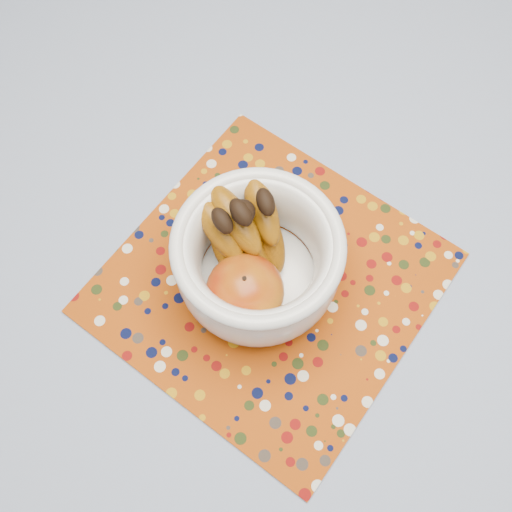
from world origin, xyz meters
name	(u,v)px	position (x,y,z in m)	size (l,w,h in m)	color
table	(273,223)	(0.00, 0.00, 0.67)	(1.20, 1.20, 0.75)	brown
tablecloth	(275,196)	(0.00, 0.00, 0.76)	(1.32, 1.32, 0.01)	#6176A2
placemat	(270,282)	(-0.06, -0.11, 0.76)	(0.37, 0.37, 0.00)	#963908
fruit_bowl	(254,256)	(-0.08, -0.10, 0.83)	(0.19, 0.19, 0.15)	white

